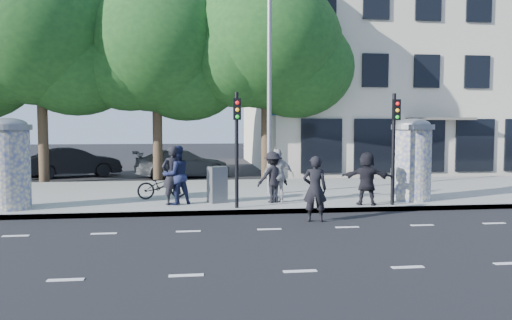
{
  "coord_description": "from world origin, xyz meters",
  "views": [
    {
      "loc": [
        -1.86,
        -10.7,
        2.59
      ],
      "look_at": [
        -0.07,
        3.5,
        1.59
      ],
      "focal_mm": 35.0,
      "sensor_mm": 36.0,
      "label": 1
    }
  ],
  "objects": [
    {
      "name": "tree_mid_left",
      "position": [
        -8.5,
        12.5,
        6.5
      ],
      "size": [
        7.2,
        7.2,
        9.57
      ],
      "color": "#38281C",
      "rests_on": "ground"
    },
    {
      "name": "ped_d",
      "position": [
        0.62,
        4.73,
        0.96
      ],
      "size": [
        1.18,
        0.89,
        1.61
      ],
      "primitive_type": "imported",
      "rotation": [
        0.0,
        0.0,
        3.45
      ],
      "color": "black",
      "rests_on": "sidewalk"
    },
    {
      "name": "lane_dash_far",
      "position": [
        0.0,
        1.4,
        0.0
      ],
      "size": [
        32.0,
        0.12,
        0.01
      ],
      "primitive_type": "cube",
      "color": "silver",
      "rests_on": "ground"
    },
    {
      "name": "car_right",
      "position": [
        -2.4,
        14.24,
        0.68
      ],
      "size": [
        3.0,
        5.03,
        1.37
      ],
      "primitive_type": "imported",
      "rotation": [
        0.0,
        0.0,
        1.82
      ],
      "color": "#53575A",
      "rests_on": "ground"
    },
    {
      "name": "ad_column_left",
      "position": [
        -7.2,
        4.5,
        1.54
      ],
      "size": [
        1.36,
        1.36,
        2.65
      ],
      "color": "beige",
      "rests_on": "sidewalk"
    },
    {
      "name": "cabinet_right",
      "position": [
        4.81,
        4.78,
        0.66
      ],
      "size": [
        0.55,
        0.44,
        1.03
      ],
      "primitive_type": "cube",
      "rotation": [
        0.0,
        0.0,
        -0.19
      ],
      "color": "gray",
      "rests_on": "sidewalk"
    },
    {
      "name": "building",
      "position": [
        12.0,
        19.99,
        5.99
      ],
      "size": [
        20.3,
        15.85,
        12.0
      ],
      "color": "beige",
      "rests_on": "ground"
    },
    {
      "name": "car_mid",
      "position": [
        -7.79,
        15.1,
        0.73
      ],
      "size": [
        3.12,
        4.68,
        1.46
      ],
      "primitive_type": "imported",
      "rotation": [
        0.0,
        0.0,
        1.96
      ],
      "color": "black",
      "rests_on": "ground"
    },
    {
      "name": "traffic_pole_far",
      "position": [
        4.2,
        3.79,
        2.23
      ],
      "size": [
        0.22,
        0.31,
        3.4
      ],
      "color": "black",
      "rests_on": "sidewalk"
    },
    {
      "name": "tree_near_left",
      "position": [
        -3.5,
        12.7,
        6.06
      ],
      "size": [
        6.8,
        6.8,
        8.97
      ],
      "color": "#38281C",
      "rests_on": "ground"
    },
    {
      "name": "bicycle",
      "position": [
        -2.9,
        6.05,
        0.59
      ],
      "size": [
        1.05,
        1.77,
        0.88
      ],
      "primitive_type": "imported",
      "rotation": [
        0.0,
        0.0,
        1.87
      ],
      "color": "black",
      "rests_on": "sidewalk"
    },
    {
      "name": "traffic_pole_near",
      "position": [
        -0.6,
        3.79,
        2.23
      ],
      "size": [
        0.22,
        0.31,
        3.4
      ],
      "color": "black",
      "rests_on": "sidewalk"
    },
    {
      "name": "car_left",
      "position": [
        -11.37,
        15.59,
        0.78
      ],
      "size": [
        2.16,
        4.7,
        1.56
      ],
      "primitive_type": "imported",
      "rotation": [
        0.0,
        0.0,
        1.5
      ],
      "color": "#52555A",
      "rests_on": "ground"
    },
    {
      "name": "ped_f",
      "position": [
        3.39,
        3.9,
        0.97
      ],
      "size": [
        1.61,
        0.93,
        1.64
      ],
      "primitive_type": "imported",
      "rotation": [
        0.0,
        0.0,
        2.87
      ],
      "color": "black",
      "rests_on": "sidewalk"
    },
    {
      "name": "ad_column_right",
      "position": [
        5.2,
        4.7,
        1.54
      ],
      "size": [
        1.36,
        1.36,
        2.65
      ],
      "color": "beige",
      "rests_on": "sidewalk"
    },
    {
      "name": "ped_e",
      "position": [
        0.8,
        4.75,
        1.0
      ],
      "size": [
        1.02,
        0.62,
        1.7
      ],
      "primitive_type": "imported",
      "rotation": [
        0.0,
        0.0,
        3.09
      ],
      "color": "#A3A3A6",
      "rests_on": "sidewalk"
    },
    {
      "name": "street_lamp",
      "position": [
        0.8,
        6.63,
        4.79
      ],
      "size": [
        0.25,
        0.93,
        8.0
      ],
      "color": "slate",
      "rests_on": "sidewalk"
    },
    {
      "name": "lane_dash_near",
      "position": [
        0.0,
        -2.2,
        0.0
      ],
      "size": [
        32.0,
        0.12,
        0.01
      ],
      "primitive_type": "cube",
      "color": "silver",
      "rests_on": "ground"
    },
    {
      "name": "ped_c",
      "position": [
        -2.38,
        4.72,
        1.05
      ],
      "size": [
        1.09,
        0.99,
        1.81
      ],
      "primitive_type": "imported",
      "rotation": [
        0.0,
        0.0,
        3.58
      ],
      "color": "#1A2041",
      "rests_on": "sidewalk"
    },
    {
      "name": "ground",
      "position": [
        0.0,
        0.0,
        0.0
      ],
      "size": [
        120.0,
        120.0,
        0.0
      ],
      "primitive_type": "plane",
      "color": "black",
      "rests_on": "ground"
    },
    {
      "name": "ped_b",
      "position": [
        -2.51,
        4.67,
        1.05
      ],
      "size": [
        0.78,
        0.67,
        1.81
      ],
      "primitive_type": "imported",
      "rotation": [
        0.0,
        0.0,
        3.57
      ],
      "color": "black",
      "rests_on": "sidewalk"
    },
    {
      "name": "cabinet_left",
      "position": [
        -1.12,
        4.93,
        0.72
      ],
      "size": [
        0.66,
        0.59,
        1.14
      ],
      "primitive_type": "cube",
      "rotation": [
        0.0,
        0.0,
        0.42
      ],
      "color": "slate",
      "rests_on": "sidewalk"
    },
    {
      "name": "man_road",
      "position": [
        1.36,
        2.25,
        0.89
      ],
      "size": [
        0.71,
        0.54,
        1.77
      ],
      "primitive_type": "imported",
      "rotation": [
        0.0,
        0.0,
        2.96
      ],
      "color": "black",
      "rests_on": "ground"
    },
    {
      "name": "curb",
      "position": [
        0.0,
        3.55,
        0.07
      ],
      "size": [
        40.0,
        0.1,
        0.16
      ],
      "primitive_type": "cube",
      "color": "slate",
      "rests_on": "ground"
    },
    {
      "name": "sidewalk",
      "position": [
        0.0,
        7.5,
        0.07
      ],
      "size": [
        40.0,
        8.0,
        0.15
      ],
      "primitive_type": "cube",
      "color": "gray",
      "rests_on": "ground"
    },
    {
      "name": "tree_center",
      "position": [
        1.5,
        12.3,
        6.31
      ],
      "size": [
        7.0,
        7.0,
        9.3
      ],
      "color": "#38281C",
      "rests_on": "ground"
    },
    {
      "name": "ped_a",
      "position": [
        -7.32,
        4.34,
        1.0
      ],
      "size": [
        0.95,
        0.76,
        1.69
      ],
      "primitive_type": "imported",
      "rotation": [
        0.0,
        0.0,
        3.44
      ],
      "color": "black",
      "rests_on": "sidewalk"
    }
  ]
}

